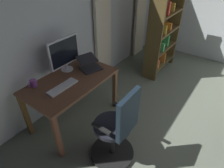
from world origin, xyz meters
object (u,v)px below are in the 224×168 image
computer_keyboard (63,87)px  bookshelf (162,31)px  desk (72,86)px  laptop (90,65)px  mug_coffee (33,83)px  office_chair (117,130)px  computer_monitor (64,53)px

computer_keyboard → bookshelf: 2.37m
desk → bookshelf: bearing=170.7°
laptop → mug_coffee: size_ratio=3.08×
office_chair → bookshelf: bookshelf is taller
desk → computer_keyboard: 0.22m
computer_monitor → bookshelf: bookshelf is taller
laptop → computer_keyboard: bearing=22.2°
office_chair → mug_coffee: (0.20, -1.20, 0.28)m
computer_monitor → computer_keyboard: size_ratio=1.20×
desk → bookshelf: bookshelf is taller
office_chair → laptop: size_ratio=2.70×
laptop → bookshelf: 1.80m
mug_coffee → laptop: bearing=160.0°
laptop → mug_coffee: 0.83m
office_chair → laptop: office_chair is taller
desk → laptop: (-0.40, 0.00, 0.15)m
bookshelf → computer_monitor: bearing=-16.9°
bookshelf → computer_keyboard: bearing=-7.4°
computer_monitor → computer_keyboard: 0.53m
bookshelf → office_chair: bearing=13.5°
computer_monitor → bookshelf: (-1.99, 0.60, -0.13)m
desk → computer_monitor: computer_monitor is taller
desk → mug_coffee: size_ratio=9.74×
desk → mug_coffee: bearing=-36.4°
computer_monitor → bookshelf: 2.08m
mug_coffee → bookshelf: 2.62m
computer_keyboard → laptop: laptop is taller
office_chair → mug_coffee: office_chair is taller
computer_monitor → laptop: (-0.23, 0.25, -0.22)m
computer_monitor → mug_coffee: bearing=-3.7°
mug_coffee → computer_monitor: bearing=176.3°
computer_keyboard → laptop: bearing=-175.2°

